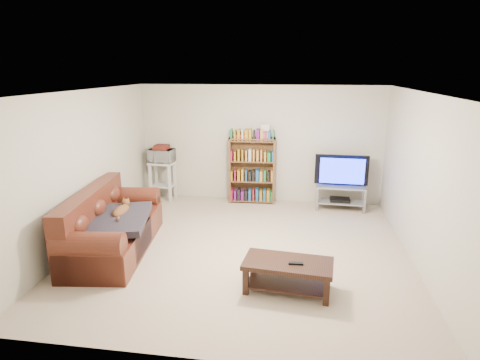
% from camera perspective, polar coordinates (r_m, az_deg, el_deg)
% --- Properties ---
extents(floor, '(5.00, 5.00, 0.00)m').
position_cam_1_polar(floor, '(6.33, 0.36, -9.76)').
color(floor, '#C4AD92').
rests_on(floor, ground).
extents(ceiling, '(5.00, 5.00, 0.00)m').
position_cam_1_polar(ceiling, '(5.73, 0.40, 12.47)').
color(ceiling, white).
rests_on(ceiling, ground).
extents(wall_back, '(5.00, 0.00, 5.00)m').
position_cam_1_polar(wall_back, '(8.35, 2.83, 5.13)').
color(wall_back, beige).
rests_on(wall_back, ground).
extents(wall_front, '(5.00, 0.00, 5.00)m').
position_cam_1_polar(wall_front, '(3.60, -5.35, -9.30)').
color(wall_front, beige).
rests_on(wall_front, ground).
extents(wall_left, '(0.00, 5.00, 5.00)m').
position_cam_1_polar(wall_left, '(6.74, -21.18, 1.55)').
color(wall_left, beige).
rests_on(wall_left, ground).
extents(wall_right, '(0.00, 5.00, 5.00)m').
position_cam_1_polar(wall_right, '(6.10, 24.30, -0.16)').
color(wall_right, beige).
rests_on(wall_right, ground).
extents(sofa, '(1.23, 2.33, 0.95)m').
position_cam_1_polar(sofa, '(6.50, -18.09, -6.71)').
color(sofa, '#522115').
rests_on(sofa, floor).
extents(blanket, '(1.07, 1.27, 0.19)m').
position_cam_1_polar(blanket, '(6.22, -17.07, -5.41)').
color(blanket, '#28242D').
rests_on(blanket, sofa).
extents(cat, '(0.32, 0.63, 0.18)m').
position_cam_1_polar(cat, '(6.38, -16.56, -4.26)').
color(cat, brown).
rests_on(cat, sofa).
extents(coffee_table, '(1.15, 0.66, 0.40)m').
position_cam_1_polar(coffee_table, '(5.17, 6.82, -12.63)').
color(coffee_table, black).
rests_on(coffee_table, floor).
extents(remote, '(0.18, 0.06, 0.02)m').
position_cam_1_polar(remote, '(5.05, 7.95, -11.67)').
color(remote, black).
rests_on(remote, coffee_table).
extents(tv_stand, '(0.98, 0.47, 0.48)m').
position_cam_1_polar(tv_stand, '(8.19, 14.07, -1.82)').
color(tv_stand, '#999EA3').
rests_on(tv_stand, floor).
extents(television, '(1.04, 0.17, 0.60)m').
position_cam_1_polar(television, '(8.07, 14.28, 1.25)').
color(television, black).
rests_on(television, tv_stand).
extents(dvd_player, '(0.39, 0.28, 0.06)m').
position_cam_1_polar(dvd_player, '(8.23, 14.01, -2.73)').
color(dvd_player, black).
rests_on(dvd_player, tv_stand).
extents(bookshelf, '(0.96, 0.34, 1.36)m').
position_cam_1_polar(bookshelf, '(8.27, 1.73, 1.51)').
color(bookshelf, brown).
rests_on(bookshelf, floor).
extents(shelf_clutter, '(0.69, 0.24, 0.28)m').
position_cam_1_polar(shelf_clutter, '(8.13, 2.47, 6.74)').
color(shelf_clutter, silver).
rests_on(shelf_clutter, bookshelf).
extents(microwave_stand, '(0.54, 0.41, 0.81)m').
position_cam_1_polar(microwave_stand, '(8.66, -10.95, 0.63)').
color(microwave_stand, silver).
rests_on(microwave_stand, floor).
extents(microwave, '(0.53, 0.38, 0.28)m').
position_cam_1_polar(microwave, '(8.56, -11.09, 3.42)').
color(microwave, silver).
rests_on(microwave, microwave_stand).
extents(game_boxes, '(0.31, 0.28, 0.05)m').
position_cam_1_polar(game_boxes, '(8.52, -11.15, 4.50)').
color(game_boxes, maroon).
rests_on(game_boxes, microwave).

